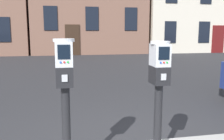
% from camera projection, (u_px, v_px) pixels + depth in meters
% --- Properties ---
extents(parking_meter_near_kerb, '(0.22, 0.25, 1.36)m').
position_uv_depth(parking_meter_near_kerb, '(65.00, 80.00, 2.48)').
color(parking_meter_near_kerb, black).
rests_on(parking_meter_near_kerb, sidewalk_slab).
extents(parking_meter_twin_adjacent, '(0.22, 0.25, 1.33)m').
position_uv_depth(parking_meter_twin_adjacent, '(159.00, 78.00, 2.68)').
color(parking_meter_twin_adjacent, black).
rests_on(parking_meter_twin_adjacent, sidewalk_slab).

